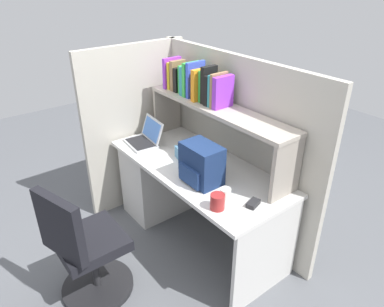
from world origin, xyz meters
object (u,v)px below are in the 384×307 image
at_px(backpack, 201,164).
at_px(tissue_box, 187,155).
at_px(computer_mouse, 253,203).
at_px(laptop, 145,138).
at_px(office_chair, 86,253).
at_px(paper_cup, 225,194).
at_px(snack_canister, 217,202).

xyz_separation_m(backpack, tissue_box, (-0.31, 0.10, -0.09)).
bearing_deg(computer_mouse, laptop, 166.96).
distance_m(backpack, tissue_box, 0.34).
bearing_deg(office_chair, tissue_box, -99.13).
relative_size(laptop, backpack, 1.12).
xyz_separation_m(backpack, office_chair, (-0.18, -0.87, -0.48)).
relative_size(laptop, paper_cup, 4.01).
bearing_deg(office_chair, backpack, -118.49).
xyz_separation_m(backpack, paper_cup, (0.28, -0.01, -0.10)).
xyz_separation_m(laptop, tissue_box, (0.48, 0.10, -0.00)).
height_order(paper_cup, office_chair, office_chair).
bearing_deg(tissue_box, backpack, -4.59).
xyz_separation_m(paper_cup, office_chair, (-0.46, -0.85, -0.38)).
bearing_deg(computer_mouse, snack_canister, -136.94).
distance_m(laptop, computer_mouse, 1.24).
distance_m(tissue_box, office_chair, 1.05).
distance_m(computer_mouse, snack_canister, 0.24).
distance_m(tissue_box, snack_canister, 0.68).
relative_size(backpack, computer_mouse, 2.88).
distance_m(computer_mouse, paper_cup, 0.19).
bearing_deg(computer_mouse, backpack, 173.73).
bearing_deg(paper_cup, office_chair, -118.53).
bearing_deg(laptop, office_chair, -55.08).
bearing_deg(snack_canister, paper_cup, 112.03).
height_order(backpack, paper_cup, backpack).
distance_m(laptop, office_chair, 1.13).
xyz_separation_m(tissue_box, snack_canister, (0.64, -0.23, 0.00)).
relative_size(laptop, snack_canister, 3.17).
xyz_separation_m(backpack, snack_canister, (0.33, -0.13, -0.09)).
relative_size(computer_mouse, paper_cup, 1.24).
relative_size(backpack, snack_canister, 2.83).
bearing_deg(paper_cup, laptop, 179.07).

